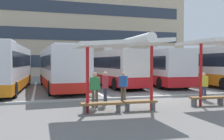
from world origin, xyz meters
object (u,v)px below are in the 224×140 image
Objects in this scene: coach_bus_2 at (110,68)px; bench_1 at (140,103)px; waiting_passenger_3 at (204,84)px; coach_bus_3 at (155,68)px; bench_0 at (102,105)px; waiting_passenger_0 at (123,84)px; waiting_passenger_1 at (105,85)px; waiting_shelter_0 at (123,45)px; coach_bus_1 at (60,68)px; coach_bus_4 at (203,67)px; bench_2 at (207,99)px; waiting_passenger_2 at (95,87)px; coach_bus_0 at (7,68)px.

bench_1 is (-2.02, -11.81, -1.30)m from coach_bus_2.
bench_1 is at bearing -159.41° from waiting_passenger_3.
bench_0 is at bearing -125.97° from coach_bus_3.
waiting_passenger_0 is 0.96× the size of waiting_passenger_1.
coach_bus_2 is 2.61× the size of waiting_shelter_0.
coach_bus_1 reaches higher than bench_0.
waiting_passenger_0 is at bearing -146.73° from coach_bus_4.
bench_1 is 0.97× the size of waiting_passenger_3.
waiting_passenger_0 is at bearing -126.11° from coach_bus_3.
coach_bus_4 is 9.74m from waiting_passenger_3.
coach_bus_2 is 11.82m from bench_2.
waiting_passenger_0 is (0.13, 2.69, 0.61)m from bench_1.
waiting_passenger_2 is 1.06× the size of waiting_passenger_3.
waiting_passenger_2 is at bearing -129.58° from coach_bus_3.
coach_bus_3 reaches higher than waiting_passenger_1.
coach_bus_3 is 12.74m from waiting_passenger_2.
waiting_passenger_3 reaches higher than bench_2.
waiting_passenger_2 is (0.01, 1.37, 0.64)m from bench_0.
coach_bus_4 reaches higher than bench_2.
coach_bus_0 is 6.47× the size of bench_2.
bench_1 is (1.80, 0.02, -0.01)m from bench_0.
waiting_passenger_1 is (-3.13, -9.87, -0.64)m from coach_bus_2.
bench_1 is (6.78, -9.82, -1.42)m from coach_bus_0.
coach_bus_0 is at bearing 179.04° from coach_bus_4.
bench_0 is at bearing -109.34° from waiting_passenger_1.
waiting_passenger_1 reaches higher than bench_0.
coach_bus_4 is 11.64m from bench_2.
coach_bus_2 is at bearing 165.06° from coach_bus_4.
waiting_passenger_3 is (11.51, -8.05, -0.85)m from coach_bus_0.
bench_0 is at bearing 169.36° from waiting_shelter_0.
waiting_passenger_3 is at bearing 15.35° from bench_0.
coach_bus_1 is 0.98× the size of coach_bus_4.
bench_0 is at bearing -63.16° from coach_bus_0.
bench_1 is at bearing -137.92° from coach_bus_4.
coach_bus_4 is 15.07m from waiting_shelter_0.
coach_bus_3 reaches higher than bench_2.
waiting_passenger_0 is at bearing 87.17° from bench_1.
bench_0 is 1.80m from bench_1.
bench_0 is 2.17m from waiting_passenger_1.
bench_2 is 1.11× the size of waiting_passenger_0.
bench_1 is (2.74, -9.99, -1.34)m from coach_bus_1.
bench_2 is (10.53, -9.63, -1.42)m from coach_bus_0.
coach_bus_1 is at bearing 101.42° from waiting_passenger_1.
coach_bus_3 reaches higher than bench_1.
coach_bus_4 reaches higher than waiting_passenger_1.
bench_2 is at bearing -19.75° from waiting_passenger_1.
waiting_passenger_2 is at bearing 120.00° from waiting_shelter_0.
bench_1 is at bearing -74.67° from coach_bus_1.
coach_bus_1 is at bearing 95.36° from bench_0.
coach_bus_4 is at bearing 53.06° from waiting_passenger_3.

